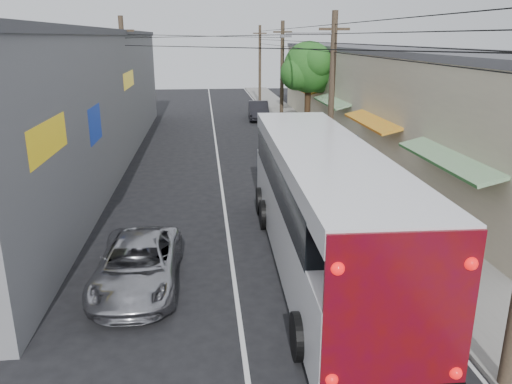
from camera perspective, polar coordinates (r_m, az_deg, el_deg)
The scene contains 13 objects.
ground at distance 12.15m, azimuth -1.49°, elevation -17.14°, with size 120.00×120.00×0.00m, color black.
sidewalk at distance 31.59m, azimuth 7.45°, elevation 4.73°, with size 3.00×80.00×0.12m, color slate.
building_right at distance 34.27m, azimuth 14.33°, elevation 10.57°, with size 7.09×40.00×6.25m.
building_left at distance 29.22m, azimuth -21.66°, elevation 9.81°, with size 7.20×36.00×7.25m.
utility_poles at distance 30.68m, azimuth 1.33°, elevation 12.20°, with size 11.80×45.28×8.00m.
street_tree at distance 36.87m, azimuth 6.14°, elevation 13.82°, with size 4.40×4.00×6.60m.
coach_bus at distance 15.31m, azimuth 7.35°, elevation -1.41°, with size 3.32×13.42×3.85m.
jeepney at distance 14.69m, azimuth -13.36°, elevation -8.11°, with size 2.27×4.93×1.37m, color #A8A8AF.
parked_suv at distance 29.02m, azimuth 3.18°, elevation 5.06°, with size 2.01×4.94×1.43m, color gray.
parked_car_mid at distance 33.54m, azimuth 3.32°, elevation 6.82°, with size 1.82×4.53×1.54m, color #2A2A2F.
parked_car_far at distance 43.64m, azimuth 0.29°, elevation 9.30°, with size 1.64×4.70×1.55m, color black.
pedestrian_near at distance 20.69m, azimuth 11.57°, elevation 0.09°, with size 0.54×0.36×1.49m, color #CD6C8C.
pedestrian_far at distance 28.38m, azimuth 11.22°, elevation 4.86°, with size 0.76×0.59×1.57m, color #93A8D6.
Camera 1 is at (-0.74, -9.99, 6.88)m, focal length 35.00 mm.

